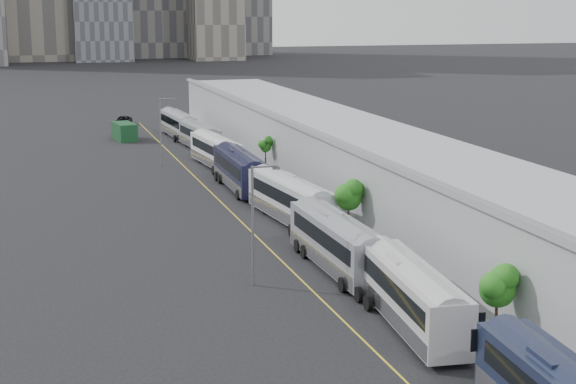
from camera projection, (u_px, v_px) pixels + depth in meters
name	position (u px, v px, depth m)	size (l,w,h in m)	color
sidewalk	(384.00, 234.00, 74.86)	(10.00, 170.00, 0.12)	gray
lane_line	(265.00, 244.00, 71.92)	(0.12, 160.00, 0.02)	gold
depot	(428.00, 192.00, 75.26)	(12.45, 160.40, 7.20)	gray
bus_2	(411.00, 301.00, 53.07)	(3.99, 13.80, 3.98)	#BDBDBF
bus_3	(337.00, 247.00, 64.65)	(3.09, 13.98, 4.08)	gray
bus_4	(290.00, 203.00, 79.12)	(4.21, 14.17, 4.08)	silver
bus_5	(240.00, 173.00, 93.17)	(3.10, 14.03, 4.09)	black
bus_6	(216.00, 154.00, 106.17)	(3.78, 13.24, 3.82)	white
bus_7	(200.00, 139.00, 119.08)	(3.64, 12.44, 3.58)	gray
bus_8	(178.00, 126.00, 130.49)	(3.45, 13.24, 3.83)	#A1A2AB
tree_1	(498.00, 284.00, 50.36)	(2.13, 2.13, 4.57)	black
tree_2	(349.00, 194.00, 72.99)	(2.21, 2.21, 4.95)	black
tree_3	(265.00, 146.00, 99.43)	(1.26, 1.26, 4.31)	black
street_lamp_near	(255.00, 217.00, 60.40)	(2.04, 0.22, 8.47)	#59595E
street_lamp_far	(162.00, 127.00, 106.26)	(2.04, 0.22, 8.27)	#59595E
shipping_container	(124.00, 131.00, 127.83)	(2.53, 5.63, 2.49)	#11381C
suv	(123.00, 121.00, 143.93)	(2.40, 5.20, 1.45)	black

